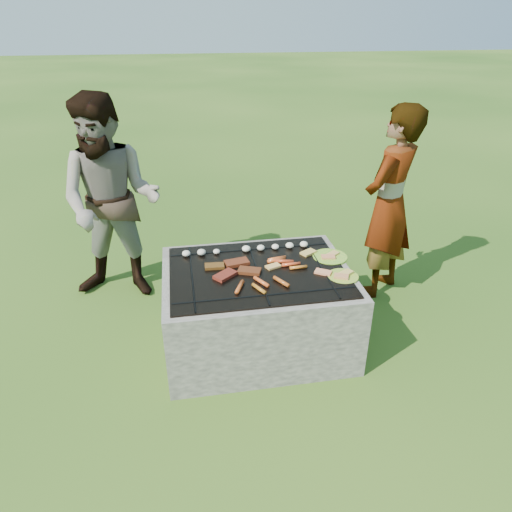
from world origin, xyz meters
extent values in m
plane|color=#214812|center=(0.00, 0.00, 0.00)|extent=(60.00, 60.00, 0.00)
cube|color=gray|center=(0.00, 0.41, 0.30)|extent=(1.30, 0.18, 0.60)
cube|color=#A9A196|center=(0.00, -0.41, 0.30)|extent=(1.30, 0.18, 0.60)
cube|color=#A9A196|center=(-0.56, 0.00, 0.30)|extent=(0.18, 0.64, 0.60)
cube|color=#A89E95|center=(0.56, 0.00, 0.30)|extent=(0.18, 0.64, 0.60)
cube|color=black|center=(0.00, 0.00, 0.24)|extent=(0.94, 0.64, 0.48)
sphere|color=#FF5914|center=(0.00, 0.00, 0.46)|extent=(0.10, 0.10, 0.10)
cube|color=black|center=(0.00, 0.00, 0.61)|extent=(1.20, 0.90, 0.01)
cylinder|color=black|center=(-0.45, 0.00, 0.61)|extent=(0.01, 0.88, 0.01)
cylinder|color=black|center=(0.00, 0.00, 0.61)|extent=(0.01, 0.88, 0.01)
cylinder|color=black|center=(0.45, 0.00, 0.61)|extent=(0.01, 0.88, 0.01)
cylinder|color=black|center=(0.00, -0.32, 0.61)|extent=(1.18, 0.01, 0.01)
cylinder|color=black|center=(0.00, 0.32, 0.61)|extent=(1.18, 0.01, 0.01)
ellipsoid|color=beige|center=(-0.47, 0.30, 0.63)|extent=(0.06, 0.06, 0.04)
ellipsoid|color=beige|center=(-0.36, 0.30, 0.63)|extent=(0.06, 0.06, 0.04)
ellipsoid|color=#F5E4D0|center=(-0.25, 0.30, 0.63)|extent=(0.05, 0.05, 0.04)
ellipsoid|color=white|center=(-0.03, 0.30, 0.63)|extent=(0.06, 0.06, 0.04)
ellipsoid|color=white|center=(0.08, 0.30, 0.63)|extent=(0.06, 0.06, 0.04)
ellipsoid|color=white|center=(0.19, 0.30, 0.63)|extent=(0.06, 0.06, 0.04)
ellipsoid|color=white|center=(0.30, 0.30, 0.63)|extent=(0.06, 0.06, 0.04)
ellipsoid|color=beige|center=(0.41, 0.30, 0.63)|extent=(0.06, 0.06, 0.04)
cube|color=brown|center=(-0.29, 0.10, 0.62)|extent=(0.14, 0.08, 0.02)
cube|color=#913A1A|center=(-0.13, 0.12, 0.62)|extent=(0.18, 0.12, 0.02)
cube|color=#9E2C1C|center=(-0.23, -0.04, 0.62)|extent=(0.18, 0.17, 0.02)
cube|color=brown|center=(-0.06, -0.01, 0.62)|extent=(0.18, 0.14, 0.02)
cylinder|color=#D65223|center=(0.17, 0.13, 0.62)|extent=(0.14, 0.05, 0.03)
cylinder|color=#BC381F|center=(0.21, 0.08, 0.62)|extent=(0.14, 0.05, 0.03)
cylinder|color=#E14225|center=(0.25, 0.03, 0.62)|extent=(0.13, 0.03, 0.02)
cylinder|color=orange|center=(0.29, -0.02, 0.62)|extent=(0.13, 0.03, 0.02)
cylinder|color=#F65928|center=(0.00, -0.17, 0.63)|extent=(0.09, 0.14, 0.03)
cylinder|color=#BB711E|center=(0.13, -0.19, 0.63)|extent=(0.09, 0.14, 0.03)
cylinder|color=#D04F22|center=(-0.15, -0.21, 0.63)|extent=(0.08, 0.14, 0.03)
cylinder|color=#C37520|center=(-0.03, -0.25, 0.62)|extent=(0.08, 0.13, 0.02)
cylinder|color=#D65223|center=(0.16, 0.10, 0.62)|extent=(0.14, 0.05, 0.03)
cube|color=#D1BC6B|center=(0.12, 0.03, 0.62)|extent=(0.12, 0.09, 0.01)
cube|color=#E6A975|center=(0.44, -0.11, 0.62)|extent=(0.13, 0.11, 0.01)
cube|color=tan|center=(0.42, 0.19, 0.62)|extent=(0.13, 0.12, 0.02)
cylinder|color=gold|center=(0.56, 0.11, 0.61)|extent=(0.27, 0.27, 0.02)
cube|color=tan|center=(0.54, 0.09, 0.62)|extent=(0.10, 0.07, 0.02)
cube|color=#D4C06C|center=(0.59, 0.13, 0.62)|extent=(0.11, 0.10, 0.01)
cylinder|color=gold|center=(0.56, -0.17, 0.61)|extent=(0.28, 0.28, 0.01)
cube|color=tan|center=(0.54, -0.19, 0.62)|extent=(0.11, 0.09, 0.02)
cube|color=#D7C76E|center=(0.59, -0.15, 0.62)|extent=(0.11, 0.10, 0.02)
imported|color=gray|center=(1.19, 0.55, 0.81)|extent=(0.70, 0.67, 1.61)
imported|color=#A6948A|center=(-1.03, 0.88, 0.85)|extent=(0.95, 0.81, 1.70)
camera|label=1|loc=(-0.48, -2.70, 2.17)|focal=32.00mm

